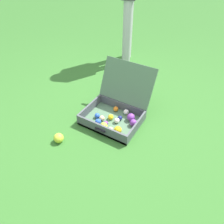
# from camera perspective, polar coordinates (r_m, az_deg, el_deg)

# --- Properties ---
(ground_plane) EXTENTS (16.00, 16.00, 0.00)m
(ground_plane) POSITION_cam_1_polar(r_m,az_deg,el_deg) (2.24, 1.73, -1.91)
(ground_plane) COLOR #336B28
(open_suitcase) EXTENTS (0.57, 0.63, 0.51)m
(open_suitcase) POSITION_cam_1_polar(r_m,az_deg,el_deg) (2.18, 1.24, 0.55)
(open_suitcase) COLOR #4C7051
(open_suitcase) RESTS_ON ground
(stray_ball_on_grass) EXTENTS (0.09, 0.09, 0.09)m
(stray_ball_on_grass) POSITION_cam_1_polar(r_m,az_deg,el_deg) (2.05, -14.08, -6.75)
(stray_ball_on_grass) COLOR #CCDB38
(stray_ball_on_grass) RESTS_ON ground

